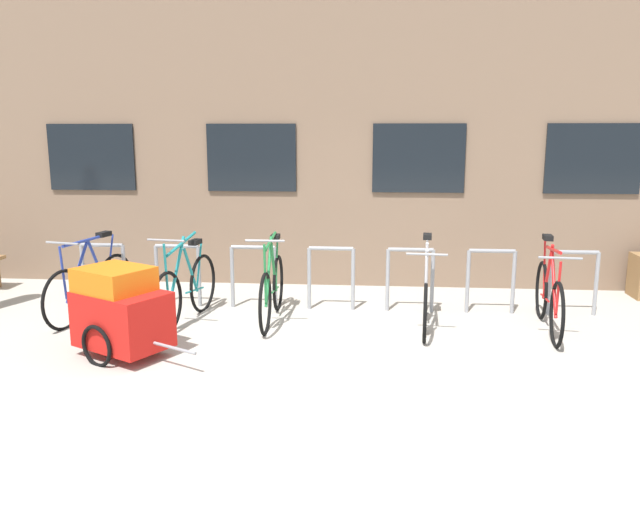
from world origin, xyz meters
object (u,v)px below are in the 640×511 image
object	(u,v)px
bicycle_green	(272,288)
bicycle_teal	(186,289)
bicycle_silver	(425,296)
bicycle_red	(549,297)
bike_trailer	(121,311)
bicycle_blue	(91,286)

from	to	relation	value
bicycle_green	bicycle_teal	bearing A→B (deg)	-171.95
bicycle_silver	bicycle_teal	xyz separation A→B (m)	(-2.83, -0.01, 0.02)
bicycle_silver	bicycle_teal	size ratio (longest dim) A/B	0.93
bicycle_silver	bicycle_red	bearing A→B (deg)	0.38
bicycle_green	bicycle_red	distance (m)	3.21
bicycle_silver	bicycle_teal	world-z (taller)	bicycle_teal
bicycle_teal	bicycle_green	bearing A→B (deg)	8.05
bicycle_teal	bike_trailer	distance (m)	1.24
bicycle_green	bicycle_silver	distance (m)	1.82
bicycle_blue	bicycle_teal	world-z (taller)	bicycle_teal
bicycle_red	bike_trailer	distance (m)	4.70
bicycle_blue	bicycle_red	bearing A→B (deg)	-0.81
bicycle_green	bike_trailer	size ratio (longest dim) A/B	1.20
bicycle_silver	bicycle_red	xyz separation A→B (m)	(1.39, 0.01, 0.02)
bicycle_green	bike_trailer	world-z (taller)	bicycle_green
bike_trailer	bicycle_green	bearing A→B (deg)	45.41
bicycle_green	bicycle_silver	size ratio (longest dim) A/B	1.06
bicycle_silver	bicycle_blue	distance (m)	4.05
bicycle_blue	bike_trailer	size ratio (longest dim) A/B	1.17
bicycle_blue	bike_trailer	bearing A→B (deg)	-54.91
bicycle_silver	bicycle_blue	size ratio (longest dim) A/B	0.97
bicycle_teal	bicycle_blue	bearing A→B (deg)	175.43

